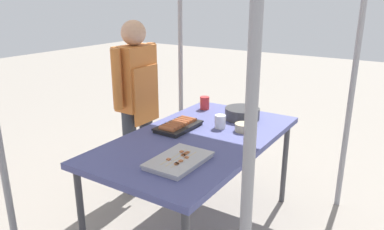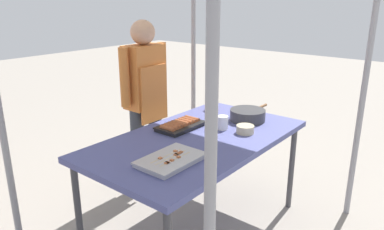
% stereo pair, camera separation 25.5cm
% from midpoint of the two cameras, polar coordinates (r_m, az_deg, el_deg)
% --- Properties ---
extents(ground_plane, '(18.00, 18.00, 0.00)m').
position_cam_midpoint_polar(ground_plane, '(2.93, 3.41, -17.24)').
color(ground_plane, gray).
extents(stall_table, '(1.60, 0.90, 0.75)m').
position_cam_midpoint_polar(stall_table, '(2.59, 3.69, -4.52)').
color(stall_table, '#4C518C').
rests_on(stall_table, ground).
extents(tray_grilled_sausages, '(0.36, 0.21, 0.06)m').
position_cam_midpoint_polar(tray_grilled_sausages, '(2.73, 0.89, -1.63)').
color(tray_grilled_sausages, black).
rests_on(tray_grilled_sausages, stall_table).
extents(tray_meat_skewers, '(0.39, 0.26, 0.04)m').
position_cam_midpoint_polar(tray_meat_skewers, '(2.18, 0.10, -6.97)').
color(tray_meat_skewers, '#ADADB2').
rests_on(tray_meat_skewers, stall_table).
extents(cooking_wok, '(0.43, 0.27, 0.09)m').
position_cam_midpoint_polar(cooking_wok, '(2.95, 11.03, 0.02)').
color(cooking_wok, '#38383A').
rests_on(cooking_wok, stall_table).
extents(condiment_bowl, '(0.13, 0.13, 0.06)m').
position_cam_midpoint_polar(condiment_bowl, '(2.68, 10.89, -2.21)').
color(condiment_bowl, '#BFB28C').
rests_on(condiment_bowl, stall_table).
extents(drink_cup_near_edge, '(0.08, 0.08, 0.11)m').
position_cam_midpoint_polar(drink_cup_near_edge, '(3.19, 5.45, 1.76)').
color(drink_cup_near_edge, red).
rests_on(drink_cup_near_edge, stall_table).
extents(drink_cup_by_wok, '(0.08, 0.08, 0.10)m').
position_cam_midpoint_polar(drink_cup_by_wok, '(2.73, 7.39, -1.21)').
color(drink_cup_by_wok, white).
rests_on(drink_cup_by_wok, stall_table).
extents(vendor_woman, '(0.52, 0.22, 1.50)m').
position_cam_midpoint_polar(vendor_woman, '(3.22, -4.93, 3.31)').
color(vendor_woman, '#333842').
rests_on(vendor_woman, ground).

